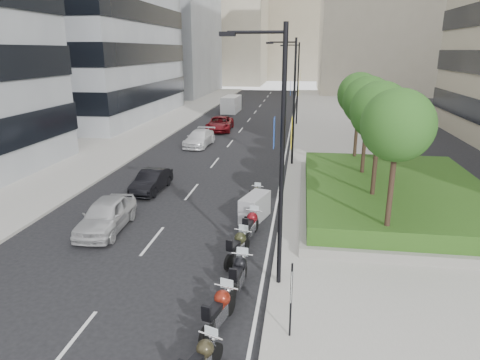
% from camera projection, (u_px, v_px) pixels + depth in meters
% --- Properties ---
extents(ground, '(160.00, 160.00, 0.00)m').
position_uv_depth(ground, '(155.00, 291.00, 15.14)').
color(ground, black).
rests_on(ground, ground).
extents(sidewalk_right, '(10.00, 100.00, 0.15)m').
position_uv_depth(sidewalk_right, '(343.00, 136.00, 42.28)').
color(sidewalk_right, '#9E9B93').
rests_on(sidewalk_right, ground).
extents(sidewalk_left, '(8.00, 100.00, 0.15)m').
position_uv_depth(sidewalk_left, '(140.00, 130.00, 45.16)').
color(sidewalk_left, '#9E9B93').
rests_on(sidewalk_left, ground).
extents(lane_edge, '(0.12, 100.00, 0.01)m').
position_uv_depth(lane_edge, '(289.00, 135.00, 43.03)').
color(lane_edge, silver).
rests_on(lane_edge, ground).
extents(lane_centre, '(0.12, 100.00, 0.01)m').
position_uv_depth(lane_centre, '(238.00, 133.00, 43.74)').
color(lane_centre, silver).
rests_on(lane_centre, ground).
extents(building_grey_far, '(22.00, 26.00, 30.00)m').
position_uv_depth(building_grey_far, '(151.00, 12.00, 80.34)').
color(building_grey_far, gray).
rests_on(building_grey_far, ground).
extents(building_cream_left, '(26.00, 24.00, 34.00)m').
position_uv_depth(building_cream_left, '(214.00, 14.00, 107.34)').
color(building_cream_left, '#B7AD93').
rests_on(building_cream_left, ground).
extents(building_cream_centre, '(30.00, 24.00, 38.00)m').
position_uv_depth(building_cream_centre, '(296.00, 11.00, 122.95)').
color(building_cream_centre, '#B7AD93').
rests_on(building_cream_centre, ground).
extents(planter, '(10.00, 14.00, 0.40)m').
position_uv_depth(planter, '(394.00, 201.00, 23.13)').
color(planter, gray).
rests_on(planter, sidewalk_right).
extents(hedge, '(9.40, 13.40, 0.80)m').
position_uv_depth(hedge, '(395.00, 190.00, 22.96)').
color(hedge, '#244614').
rests_on(hedge, planter).
extents(tree_0, '(2.80, 2.80, 6.30)m').
position_uv_depth(tree_0, '(398.00, 126.00, 16.18)').
color(tree_0, '#332319').
rests_on(tree_0, planter).
extents(tree_1, '(2.80, 2.80, 6.30)m').
position_uv_depth(tree_1, '(380.00, 111.00, 19.97)').
color(tree_1, '#332319').
rests_on(tree_1, planter).
extents(tree_2, '(2.80, 2.80, 6.30)m').
position_uv_depth(tree_2, '(368.00, 102.00, 23.75)').
color(tree_2, '#332319').
rests_on(tree_2, planter).
extents(tree_3, '(2.80, 2.80, 6.30)m').
position_uv_depth(tree_3, '(359.00, 95.00, 27.54)').
color(tree_3, '#332319').
rests_on(tree_3, planter).
extents(lamp_post_0, '(2.34, 0.45, 9.00)m').
position_uv_depth(lamp_post_0, '(278.00, 149.00, 14.04)').
color(lamp_post_0, black).
rests_on(lamp_post_0, ground).
extents(lamp_post_1, '(2.34, 0.45, 9.00)m').
position_uv_depth(lamp_post_1, '(292.00, 96.00, 30.14)').
color(lamp_post_1, black).
rests_on(lamp_post_1, ground).
extents(lamp_post_2, '(2.34, 0.45, 9.00)m').
position_uv_depth(lamp_post_2, '(297.00, 80.00, 47.18)').
color(lamp_post_2, black).
rests_on(lamp_post_2, ground).
extents(parking_sign, '(0.06, 0.32, 2.50)m').
position_uv_depth(parking_sign, '(291.00, 296.00, 12.16)').
color(parking_sign, black).
rests_on(parking_sign, ground).
extents(motorcycle_1, '(0.89, 2.32, 1.18)m').
position_uv_depth(motorcycle_1, '(219.00, 311.00, 12.91)').
color(motorcycle_1, black).
rests_on(motorcycle_1, ground).
extents(motorcycle_2, '(0.79, 2.35, 1.17)m').
position_uv_depth(motorcycle_2, '(239.00, 274.00, 15.02)').
color(motorcycle_2, black).
rests_on(motorcycle_2, ground).
extents(motorcycle_3, '(0.89, 2.21, 1.13)m').
position_uv_depth(motorcycle_3, '(238.00, 247.00, 17.17)').
color(motorcycle_3, black).
rests_on(motorcycle_3, ground).
extents(motorcycle_4, '(0.77, 2.31, 1.16)m').
position_uv_depth(motorcycle_4, '(251.00, 225.00, 19.23)').
color(motorcycle_4, black).
rests_on(motorcycle_4, ground).
extents(motorcycle_5, '(1.45, 2.31, 1.31)m').
position_uv_depth(motorcycle_5, '(255.00, 208.00, 21.28)').
color(motorcycle_5, black).
rests_on(motorcycle_5, ground).
extents(motorcycle_6, '(0.66, 1.97, 0.99)m').
position_uv_depth(motorcycle_6, '(255.00, 196.00, 23.35)').
color(motorcycle_6, black).
rests_on(motorcycle_6, ground).
extents(car_a, '(2.03, 4.56, 1.52)m').
position_uv_depth(car_a, '(106.00, 215.00, 20.06)').
color(car_a, '#B7B7B9').
rests_on(car_a, ground).
extents(car_b, '(1.57, 3.99, 1.29)m').
position_uv_depth(car_b, '(151.00, 181.00, 25.65)').
color(car_b, black).
rests_on(car_b, ground).
extents(car_c, '(2.28, 4.92, 1.39)m').
position_uv_depth(car_c, '(199.00, 138.00, 37.87)').
color(car_c, white).
rests_on(car_c, ground).
extents(car_d, '(2.77, 5.52, 1.50)m').
position_uv_depth(car_d, '(220.00, 124.00, 45.02)').
color(car_d, '#640B12').
rests_on(car_d, ground).
extents(delivery_van, '(2.15, 5.20, 2.15)m').
position_uv_depth(delivery_van, '(231.00, 105.00, 58.39)').
color(delivery_van, white).
rests_on(delivery_van, ground).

